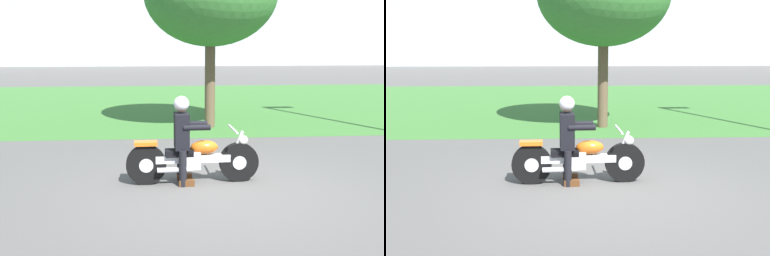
{
  "view_description": "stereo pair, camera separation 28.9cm",
  "coord_description": "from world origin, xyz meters",
  "views": [
    {
      "loc": [
        -0.98,
        -6.86,
        2.29
      ],
      "look_at": [
        -0.4,
        0.71,
        0.85
      ],
      "focal_mm": 44.95,
      "sensor_mm": 36.0,
      "label": 1
    },
    {
      "loc": [
        -0.69,
        -6.88,
        2.29
      ],
      "look_at": [
        -0.4,
        0.71,
        0.85
      ],
      "focal_mm": 44.95,
      "sensor_mm": 36.0,
      "label": 2
    }
  ],
  "objects": [
    {
      "name": "rider_lead",
      "position": [
        -0.57,
        0.5,
        0.81
      ],
      "size": [
        0.56,
        0.48,
        1.4
      ],
      "rotation": [
        0.0,
        0.0,
        0.04
      ],
      "color": "black",
      "rests_on": "ground"
    },
    {
      "name": "motorcycle_lead",
      "position": [
        -0.4,
        0.51,
        0.39
      ],
      "size": [
        2.12,
        0.66,
        0.87
      ],
      "rotation": [
        0.0,
        0.0,
        0.04
      ],
      "color": "black",
      "rests_on": "ground"
    },
    {
      "name": "grass_verge",
      "position": [
        0.0,
        9.88,
        0.0
      ],
      "size": [
        60.0,
        12.0,
        0.01
      ],
      "primitive_type": "cube",
      "color": "#3D7533",
      "rests_on": "ground"
    },
    {
      "name": "ground",
      "position": [
        0.0,
        0.0,
        0.0
      ],
      "size": [
        120.0,
        120.0,
        0.0
      ],
      "primitive_type": "plane",
      "color": "#565451"
    }
  ]
}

